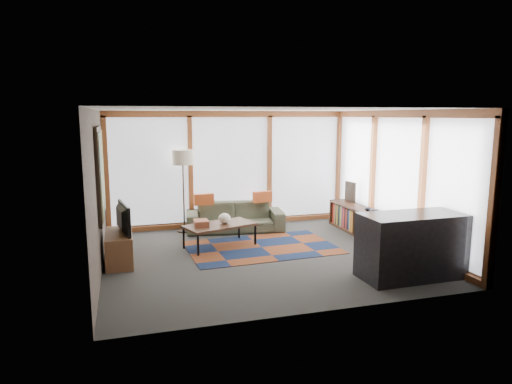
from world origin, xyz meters
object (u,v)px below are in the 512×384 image
object	(u,v)px
television	(119,219)
bar_counter	(411,246)
sofa	(235,217)
bookshelf	(362,222)
coffee_table	(220,235)
tv_console	(119,248)
floor_lamp	(184,191)

from	to	relation	value
television	bar_counter	size ratio (longest dim) A/B	0.55
sofa	bookshelf	world-z (taller)	sofa
sofa	coffee_table	world-z (taller)	sofa
sofa	bookshelf	bearing A→B (deg)	-16.60
coffee_table	bookshelf	bearing A→B (deg)	0.10
bar_counter	coffee_table	bearing A→B (deg)	134.73
bookshelf	bar_counter	size ratio (longest dim) A/B	1.43
tv_console	bar_counter	xyz separation A→B (m)	(4.37, -2.00, 0.24)
floor_lamp	bar_counter	world-z (taller)	floor_lamp
sofa	tv_console	world-z (taller)	sofa
floor_lamp	tv_console	world-z (taller)	floor_lamp
coffee_table	bar_counter	size ratio (longest dim) A/B	0.84
tv_console	bar_counter	bearing A→B (deg)	-24.55
tv_console	television	distance (m)	0.52
sofa	coffee_table	xyz separation A→B (m)	(-0.57, -1.13, -0.09)
sofa	bar_counter	xyz separation A→B (m)	(1.94, -3.60, 0.20)
floor_lamp	bar_counter	xyz separation A→B (m)	(3.02, -3.83, -0.39)
bookshelf	tv_console	distance (m)	4.92
sofa	coffee_table	bearing A→B (deg)	-108.94
television	coffee_table	bearing A→B (deg)	-84.68
coffee_table	bookshelf	world-z (taller)	bookshelf
bookshelf	television	size ratio (longest dim) A/B	2.58
sofa	television	distance (m)	2.95
sofa	tv_console	bearing A→B (deg)	-138.57
sofa	floor_lamp	xyz separation A→B (m)	(-1.08, 0.23, 0.58)
bookshelf	bar_counter	bearing A→B (deg)	-102.11
sofa	floor_lamp	bearing A→B (deg)	176.01
floor_lamp	coffee_table	xyz separation A→B (m)	(0.50, -1.36, -0.67)
bar_counter	tv_console	bearing A→B (deg)	154.61
bookshelf	tv_console	world-z (taller)	bookshelf
floor_lamp	bookshelf	xyz separation A→B (m)	(3.55, -1.36, -0.60)
sofa	television	xyz separation A→B (m)	(-2.41, -1.64, 0.48)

